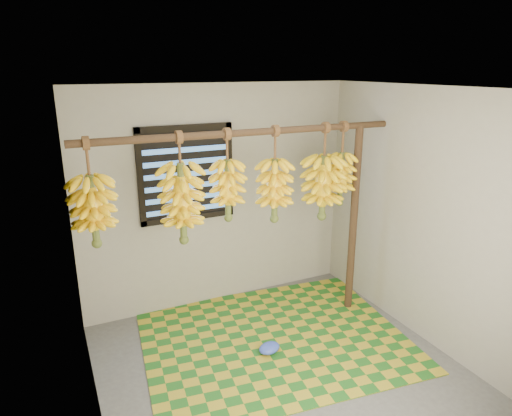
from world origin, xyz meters
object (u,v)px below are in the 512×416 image
banana_bunch_b (182,203)px  banana_bunch_d (275,190)px  banana_bunch_e (323,187)px  woven_mat (274,339)px  support_post (353,222)px  banana_bunch_f (341,179)px  banana_bunch_a (93,211)px  plastic_bag (269,348)px  banana_bunch_c (228,190)px

banana_bunch_b → banana_bunch_d: bearing=-0.0°
banana_bunch_d → banana_bunch_e: size_ratio=0.95×
woven_mat → banana_bunch_b: (-0.80, 0.21, 1.43)m
support_post → banana_bunch_f: (-0.19, 0.00, 0.48)m
banana_bunch_e → banana_bunch_a: bearing=-180.0°
banana_bunch_b → banana_bunch_e: same height
banana_bunch_b → banana_bunch_f: size_ratio=1.16×
plastic_bag → banana_bunch_f: (0.99, 0.40, 1.43)m
woven_mat → banana_bunch_a: 2.11m
banana_bunch_f → banana_bunch_a: bearing=-180.0°
banana_bunch_a → banana_bunch_e: (2.15, 0.00, -0.05)m
plastic_bag → banana_bunch_f: 1.78m
plastic_bag → banana_bunch_d: banana_bunch_d is taller
banana_bunch_b → support_post: bearing=-0.0°
woven_mat → banana_bunch_f: banana_bunch_f is taller
plastic_bag → banana_bunch_b: size_ratio=0.22×
banana_bunch_a → banana_bunch_b: bearing=0.0°
banana_bunch_a → banana_bunch_b: 0.72m
banana_bunch_c → banana_bunch_e: size_ratio=0.87×
plastic_bag → banana_bunch_b: banana_bunch_b is taller
banana_bunch_b → banana_bunch_c: size_ratio=1.18×
plastic_bag → banana_bunch_c: size_ratio=0.26×
support_post → banana_bunch_e: (-0.40, 0.00, 0.41)m
support_post → banana_bunch_f: 0.52m
banana_bunch_e → banana_bunch_c: bearing=180.0°
banana_bunch_f → woven_mat: bearing=-165.7°
banana_bunch_d → banana_bunch_a: bearing=-180.0°
woven_mat → banana_bunch_e: 1.56m
woven_mat → banana_bunch_b: bearing=165.0°
banana_bunch_e → support_post: bearing=0.0°
banana_bunch_e → banana_bunch_d: bearing=180.0°
banana_bunch_a → banana_bunch_f: size_ratio=1.05×
woven_mat → plastic_bag: size_ratio=11.41×
woven_mat → plastic_bag: (-0.15, -0.18, 0.05)m
plastic_bag → banana_bunch_d: bearing=58.6°
banana_bunch_b → banana_bunch_d: (0.89, -0.00, 0.01)m
support_post → plastic_bag: 1.56m
banana_bunch_c → banana_bunch_f: same height
banana_bunch_a → banana_bunch_b: (0.72, 0.00, -0.03)m
banana_bunch_b → banana_bunch_f: bearing=-0.0°
banana_bunch_b → plastic_bag: bearing=-31.5°
banana_bunch_c → banana_bunch_e: bearing=-0.0°
banana_bunch_b → banana_bunch_e: 1.43m
woven_mat → banana_bunch_d: bearing=66.1°
plastic_bag → banana_bunch_d: 1.47m
woven_mat → banana_bunch_c: bearing=150.3°
support_post → banana_bunch_c: size_ratio=2.42×
banana_bunch_c → banana_bunch_f: 1.21m
banana_bunch_c → banana_bunch_d: same height
support_post → banana_bunch_e: 0.58m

